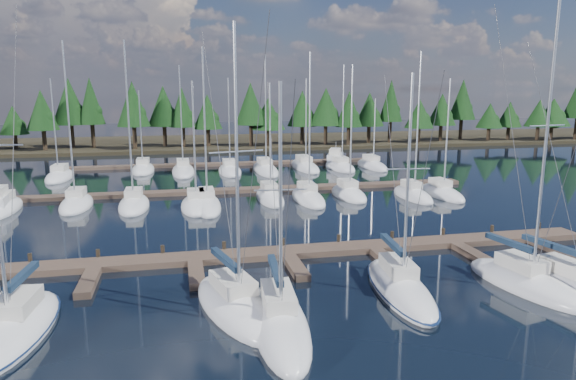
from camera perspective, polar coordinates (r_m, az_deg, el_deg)
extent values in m
plane|color=black|center=(45.85, -3.34, -2.61)|extent=(260.00, 260.00, 0.00)
cube|color=black|center=(104.78, -8.42, 5.24)|extent=(220.00, 30.00, 0.60)
cube|color=brown|center=(34.43, -0.25, -6.94)|extent=(44.00, 2.00, 0.40)
cube|color=brown|center=(31.38, -21.32, -9.57)|extent=(0.90, 4.00, 0.40)
cube|color=brown|center=(30.94, -10.16, -9.25)|extent=(0.90, 4.00, 0.40)
cube|color=brown|center=(31.65, 0.88, -8.59)|extent=(0.90, 4.00, 0.40)
cube|color=brown|center=(33.45, 11.04, -7.70)|extent=(0.90, 4.00, 0.40)
cube|color=brown|center=(36.16, 19.88, -6.73)|extent=(0.90, 4.00, 0.40)
cube|color=brown|center=(39.60, 27.32, -5.79)|extent=(0.90, 4.00, 0.40)
cylinder|color=black|center=(35.86, -26.72, -7.01)|extent=(0.26, 0.26, 0.90)
cylinder|color=black|center=(35.03, -20.34, -6.91)|extent=(0.26, 0.26, 0.90)
cylinder|color=black|center=(34.66, -13.75, -6.71)|extent=(0.26, 0.26, 0.90)
cylinder|color=black|center=(34.74, -7.10, -6.42)|extent=(0.26, 0.26, 0.90)
cylinder|color=black|center=(35.28, -0.59, -6.06)|extent=(0.26, 0.26, 0.90)
cylinder|color=black|center=(36.26, 5.65, -5.64)|extent=(0.26, 0.26, 0.90)
cylinder|color=black|center=(37.64, 11.48, -5.18)|extent=(0.26, 0.26, 0.90)
cylinder|color=black|center=(39.37, 16.85, -4.72)|extent=(0.26, 0.26, 0.90)
cylinder|color=black|center=(41.43, 21.71, -4.26)|extent=(0.26, 0.26, 0.90)
cylinder|color=black|center=(43.75, 26.09, -3.82)|extent=(0.26, 0.26, 0.90)
cube|color=brown|center=(55.48, -4.93, 0.00)|extent=(50.00, 1.80, 0.40)
cube|color=brown|center=(75.09, -6.87, 2.89)|extent=(46.00, 1.80, 0.40)
ellipsoid|color=silver|center=(26.99, -28.10, -13.69)|extent=(3.67, 8.66, 1.90)
cube|color=beige|center=(26.90, -28.02, -11.00)|extent=(1.84, 2.83, 0.70)
cylinder|color=silver|center=(27.53, -27.42, -8.78)|extent=(0.45, 3.71, 0.12)
cube|color=#15253A|center=(27.48, -27.45, -8.48)|extent=(0.67, 3.56, 0.30)
cylinder|color=#3F3F44|center=(26.62, -28.23, 3.11)|extent=(0.43, 4.48, 14.17)
ellipsoid|color=#0C1C40|center=(26.96, -28.12, -13.56)|extent=(3.82, 9.01, 0.18)
ellipsoid|color=silver|center=(26.37, -5.75, -12.95)|extent=(5.05, 9.18, 1.90)
cube|color=beige|center=(26.28, -6.15, -10.20)|extent=(2.27, 3.11, 0.70)
cylinder|color=silver|center=(23.93, -5.71, 2.75)|extent=(0.20, 0.20, 12.84)
cylinder|color=silver|center=(26.95, -6.98, -7.97)|extent=(1.09, 3.74, 0.12)
cube|color=#15253A|center=(26.90, -6.99, -7.67)|extent=(1.27, 3.63, 0.30)
cylinder|color=silver|center=(23.84, -5.74, 4.27)|extent=(2.57, 0.74, 0.07)
cylinder|color=#3F3F44|center=(22.23, -3.95, 1.74)|extent=(0.99, 3.66, 13.14)
cylinder|color=#3F3F44|center=(26.10, -7.54, 3.07)|extent=(1.21, 4.50, 13.15)
ellipsoid|color=silver|center=(24.63, -0.94, -14.71)|extent=(3.21, 9.56, 1.90)
cube|color=beige|center=(24.56, -1.09, -11.71)|extent=(1.62, 3.10, 0.70)
cylinder|color=silver|center=(22.22, -0.84, -1.27)|extent=(0.17, 0.17, 10.22)
cylinder|color=silver|center=(25.33, -1.41, -9.17)|extent=(0.41, 4.14, 0.12)
cube|color=#15253A|center=(25.27, -1.41, -8.85)|extent=(0.63, 3.96, 0.30)
cylinder|color=silver|center=(22.11, -0.84, 0.02)|extent=(2.30, 0.23, 0.07)
cylinder|color=#3F3F44|center=(20.30, -0.11, -2.90)|extent=(0.32, 4.06, 10.53)
cylinder|color=#3F3F44|center=(24.67, -1.57, -0.38)|extent=(0.38, 5.00, 10.54)
ellipsoid|color=silver|center=(29.12, 12.33, -10.77)|extent=(3.42, 9.09, 1.90)
cube|color=beige|center=(29.09, 12.15, -8.26)|extent=(1.68, 2.97, 0.70)
cylinder|color=silver|center=(27.03, 13.18, 1.17)|extent=(0.18, 0.18, 10.69)
cylinder|color=silver|center=(29.81, 11.56, -6.23)|extent=(0.51, 3.90, 0.12)
cube|color=#15253A|center=(29.77, 11.58, -5.96)|extent=(0.72, 3.75, 0.30)
cylinder|color=silver|center=(26.94, 13.23, 2.29)|extent=(2.29, 0.30, 0.07)
cylinder|color=#3F3F44|center=(25.29, 14.59, 0.08)|extent=(0.41, 3.83, 11.00)
cylinder|color=#3F3F44|center=(29.25, 11.64, 1.68)|extent=(0.50, 4.71, 11.00)
ellipsoid|color=#0C1C40|center=(29.09, 12.34, -10.64)|extent=(3.56, 9.45, 0.18)
ellipsoid|color=silver|center=(31.93, 24.90, -9.59)|extent=(4.14, 8.53, 1.90)
cube|color=beige|center=(31.80, 24.53, -7.35)|extent=(1.93, 2.84, 0.70)
cylinder|color=silver|center=(29.91, 26.75, 5.01)|extent=(0.19, 0.19, 14.62)
cylinder|color=silver|center=(32.22, 23.37, -5.62)|extent=(0.78, 3.56, 0.12)
cube|color=#15253A|center=(32.18, 23.39, -5.37)|extent=(0.97, 3.44, 0.30)
cylinder|color=silver|center=(29.86, 26.87, 6.41)|extent=(2.39, 0.51, 0.07)
cylinder|color=#3F3F44|center=(28.82, 29.36, 4.29)|extent=(0.68, 3.49, 14.93)
cylinder|color=#3F3F44|center=(31.37, 23.74, 5.22)|extent=(0.83, 4.29, 14.93)
ellipsoid|color=silver|center=(32.22, 29.27, -9.81)|extent=(4.11, 10.06, 1.90)
cube|color=beige|center=(32.13, 28.80, -7.55)|extent=(1.87, 3.32, 0.70)
cylinder|color=silver|center=(32.62, 27.33, -5.76)|extent=(0.86, 4.26, 0.12)
cube|color=#15253A|center=(32.58, 27.35, -5.51)|extent=(1.06, 4.11, 0.30)
cylinder|color=#3F3F44|center=(31.92, 27.53, 3.07)|extent=(0.93, 5.14, 12.82)
ellipsoid|color=silver|center=(53.08, -29.14, -1.96)|extent=(2.60, 8.39, 1.90)
cube|color=beige|center=(53.25, -29.14, -0.60)|extent=(1.43, 2.69, 0.70)
ellipsoid|color=silver|center=(52.21, -22.44, -1.58)|extent=(2.77, 7.81, 1.90)
cube|color=beige|center=(52.35, -22.46, -0.20)|extent=(1.52, 2.50, 0.70)
cylinder|color=silver|center=(50.79, -23.18, 7.06)|extent=(0.16, 0.16, 14.10)
ellipsoid|color=silver|center=(50.13, -16.73, -1.70)|extent=(2.76, 8.08, 1.90)
cube|color=beige|center=(50.28, -16.77, -0.26)|extent=(1.52, 2.59, 0.70)
cylinder|color=silver|center=(48.65, -17.29, 7.33)|extent=(0.16, 0.16, 14.13)
ellipsoid|color=silver|center=(48.38, -10.15, -1.85)|extent=(2.82, 7.39, 1.90)
cube|color=beige|center=(48.49, -10.22, -0.37)|extent=(1.55, 2.37, 0.70)
cylinder|color=silver|center=(47.03, -10.39, 5.39)|extent=(0.16, 0.16, 10.63)
ellipsoid|color=silver|center=(48.53, -8.98, -1.77)|extent=(2.52, 9.04, 1.90)
cube|color=beige|center=(48.72, -9.06, -0.28)|extent=(1.38, 2.89, 0.70)
cylinder|color=silver|center=(46.98, -9.23, 7.20)|extent=(0.16, 0.16, 13.54)
ellipsoid|color=silver|center=(51.26, -2.03, -0.95)|extent=(2.46, 8.24, 1.90)
cube|color=beige|center=(51.42, -2.12, 0.45)|extent=(1.35, 2.64, 0.70)
cylinder|color=silver|center=(49.93, -1.99, 5.81)|extent=(0.16, 0.16, 10.49)
ellipsoid|color=silver|center=(51.07, 2.24, -1.00)|extent=(2.69, 8.61, 1.90)
cube|color=beige|center=(51.24, 2.13, 0.42)|extent=(1.48, 2.76, 0.70)
cylinder|color=silver|center=(49.61, 2.43, 7.40)|extent=(0.16, 0.16, 13.30)
ellipsoid|color=silver|center=(53.22, 6.73, -0.57)|extent=(2.81, 7.67, 1.90)
cube|color=beige|center=(53.35, 6.63, 0.78)|extent=(1.55, 2.46, 0.70)
cylinder|color=silver|center=(51.90, 7.05, 6.92)|extent=(0.16, 0.16, 12.27)
ellipsoid|color=silver|center=(53.81, 13.67, -0.68)|extent=(2.43, 7.57, 1.90)
cube|color=beige|center=(53.92, 13.56, 0.65)|extent=(1.34, 2.42, 0.70)
cylinder|color=silver|center=(52.48, 14.23, 7.36)|extent=(0.16, 0.16, 13.46)
ellipsoid|color=silver|center=(55.57, 16.69, -0.47)|extent=(2.60, 8.12, 1.90)
cube|color=beige|center=(55.70, 16.56, 0.83)|extent=(1.43, 2.60, 0.70)
cylinder|color=silver|center=(54.35, 17.26, 5.98)|extent=(0.16, 0.16, 10.93)
ellipsoid|color=silver|center=(69.42, -24.04, 1.28)|extent=(2.89, 8.91, 1.90)
cube|color=beige|center=(69.67, -24.04, 2.31)|extent=(1.59, 2.85, 0.70)
cylinder|color=silver|center=(68.28, -24.54, 6.54)|extent=(0.16, 0.16, 11.16)
ellipsoid|color=silver|center=(71.84, -15.79, 2.13)|extent=(2.92, 8.80, 1.90)
cube|color=beige|center=(72.11, -15.82, 3.13)|extent=(1.61, 2.82, 0.70)
cylinder|color=silver|center=(70.78, -16.06, 6.65)|extent=(0.16, 0.16, 9.73)
ellipsoid|color=silver|center=(69.29, -11.56, 2.01)|extent=(2.89, 10.83, 1.90)
cube|color=beige|center=(69.65, -11.60, 3.05)|extent=(1.59, 3.47, 0.70)
cylinder|color=silver|center=(68.00, -11.79, 8.01)|extent=(0.16, 0.16, 12.86)
ellipsoid|color=silver|center=(68.46, -6.48, 2.06)|extent=(2.88, 8.92, 1.90)
cube|color=beige|center=(68.72, -6.54, 3.10)|extent=(1.58, 2.85, 0.70)
cylinder|color=silver|center=(67.30, -6.56, 7.47)|extent=(0.16, 0.16, 11.30)
ellipsoid|color=silver|center=(69.10, -2.53, 2.20)|extent=(2.90, 11.59, 1.90)
cube|color=beige|center=(69.49, -2.61, 3.25)|extent=(1.59, 3.71, 0.70)
cylinder|color=silver|center=(67.74, -2.50, 8.81)|extent=(0.16, 0.16, 14.27)
ellipsoid|color=silver|center=(71.82, 1.88, 2.55)|extent=(2.99, 11.30, 1.90)
cube|color=beige|center=(72.19, 1.78, 3.56)|extent=(1.64, 3.61, 0.70)
cylinder|color=silver|center=(70.59, 2.02, 7.70)|extent=(0.16, 0.16, 11.29)
ellipsoid|color=silver|center=(71.44, 5.91, 2.45)|extent=(2.99, 8.18, 1.90)
cube|color=beige|center=(71.66, 5.83, 3.45)|extent=(1.64, 2.62, 0.70)
cylinder|color=silver|center=(70.32, 6.14, 8.36)|extent=(0.16, 0.16, 13.07)
ellipsoid|color=silver|center=(73.51, 9.32, 2.61)|extent=(2.75, 9.39, 1.90)
cube|color=beige|center=(73.78, 9.22, 3.58)|extent=(1.51, 3.00, 0.70)
cylinder|color=silver|center=(72.50, 9.58, 6.58)|extent=(0.16, 0.16, 8.61)
ellipsoid|color=silver|center=(75.05, 5.26, 2.84)|extent=(5.56, 8.51, 1.62)
cube|color=silver|center=(74.91, 5.28, 3.65)|extent=(3.56, 4.89, 1.08)
cube|color=beige|center=(74.39, 5.26, 4.30)|extent=(2.44, 3.18, 0.81)
cylinder|color=silver|center=(75.54, 5.35, 4.81)|extent=(0.10, 0.10, 1.44)
cylinder|color=black|center=(101.70, -28.01, 4.77)|extent=(0.70, 0.70, 2.55)
cone|color=black|center=(101.44, -28.21, 6.88)|extent=(4.82, 4.82, 4.97)
ellipsoid|color=black|center=(101.37, -27.88, 6.26)|extent=(2.89, 2.89, 2.89)
cylinder|color=black|center=(97.21, -25.44, 5.03)|extent=(0.70, 0.70, 3.46)
cone|color=black|center=(96.89, -25.69, 8.02)|extent=(5.23, 5.23, 6.73)
ellipsoid|color=black|center=(96.85, -25.32, 7.14)|extent=(3.14, 3.14, 3.14)
cylinder|color=black|center=(99.42, -22.85, 5.54)|extent=(0.70, 0.70, 4.14)
cone|color=black|center=(99.11, -23.11, 9.04)|extent=(6.16, 6.16, 8.04)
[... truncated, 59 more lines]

